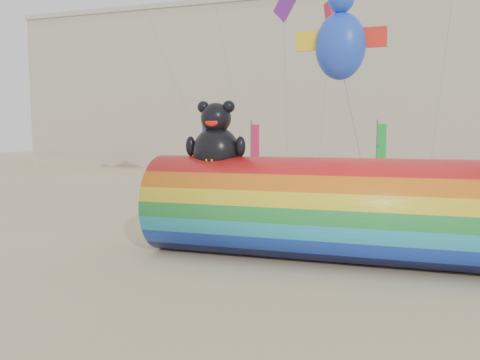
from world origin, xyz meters
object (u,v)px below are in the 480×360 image
(hotel_building, at_px, (250,90))
(windsock_assembly, at_px, (321,206))
(fabric_bundle, at_px, (443,259))
(kite_handler, at_px, (418,229))

(hotel_building, relative_size, windsock_assembly, 5.10)
(windsock_assembly, bearing_deg, fabric_bundle, 8.90)
(hotel_building, distance_m, windsock_assembly, 49.93)
(hotel_building, relative_size, kite_handler, 38.01)
(hotel_building, height_order, windsock_assembly, hotel_building)
(kite_handler, distance_m, fabric_bundle, 1.86)
(hotel_building, distance_m, kite_handler, 49.21)
(windsock_assembly, relative_size, fabric_bundle, 4.52)
(fabric_bundle, bearing_deg, kite_handler, 112.99)
(windsock_assembly, relative_size, kite_handler, 7.46)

